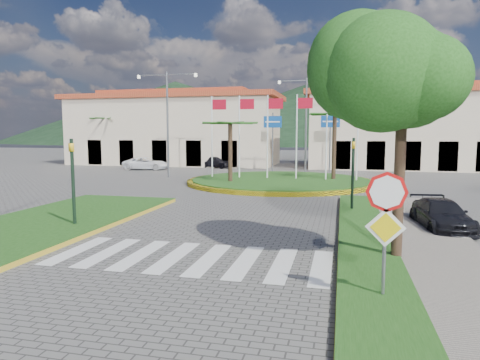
% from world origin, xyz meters
% --- Properties ---
extents(ground, '(160.00, 160.00, 0.00)m').
position_xyz_m(ground, '(0.00, 0.00, 0.00)').
color(ground, '#62605D').
rests_on(ground, ground).
extents(sidewalk_right, '(4.00, 28.00, 0.15)m').
position_xyz_m(sidewalk_right, '(6.00, 2.00, 0.07)').
color(sidewalk_right, gray).
rests_on(sidewalk_right, ground).
extents(verge_right, '(1.60, 28.00, 0.18)m').
position_xyz_m(verge_right, '(4.80, 2.00, 0.09)').
color(verge_right, '#1C4C15').
rests_on(verge_right, ground).
extents(median_left, '(5.00, 14.00, 0.18)m').
position_xyz_m(median_left, '(-6.50, 6.00, 0.09)').
color(median_left, '#1C4C15').
rests_on(median_left, ground).
extents(crosswalk, '(8.00, 3.00, 0.01)m').
position_xyz_m(crosswalk, '(0.00, 4.00, 0.01)').
color(crosswalk, silver).
rests_on(crosswalk, ground).
extents(roundabout_island, '(12.70, 12.70, 6.00)m').
position_xyz_m(roundabout_island, '(0.00, 22.00, 0.17)').
color(roundabout_island, yellow).
rests_on(roundabout_island, ground).
extents(stop_sign, '(0.80, 0.11, 2.65)m').
position_xyz_m(stop_sign, '(4.90, 1.96, 1.79)').
color(stop_sign, slate).
rests_on(stop_sign, ground).
extents(deciduous_tree, '(3.60, 3.60, 6.80)m').
position_xyz_m(deciduous_tree, '(5.50, 5.00, 5.18)').
color(deciduous_tree, black).
rests_on(deciduous_tree, ground).
extents(traffic_light_left, '(0.15, 0.18, 3.20)m').
position_xyz_m(traffic_light_left, '(-5.20, 6.50, 1.94)').
color(traffic_light_left, black).
rests_on(traffic_light_left, ground).
extents(traffic_light_right, '(0.15, 0.18, 3.20)m').
position_xyz_m(traffic_light_right, '(4.50, 12.00, 1.94)').
color(traffic_light_right, black).
rests_on(traffic_light_right, ground).
extents(traffic_light_far, '(0.18, 0.15, 3.20)m').
position_xyz_m(traffic_light_far, '(8.00, 26.00, 1.94)').
color(traffic_light_far, black).
rests_on(traffic_light_far, ground).
extents(direction_sign_west, '(1.60, 0.14, 5.20)m').
position_xyz_m(direction_sign_west, '(-2.00, 30.97, 3.53)').
color(direction_sign_west, slate).
rests_on(direction_sign_west, ground).
extents(direction_sign_east, '(1.60, 0.14, 5.20)m').
position_xyz_m(direction_sign_east, '(3.00, 30.97, 3.53)').
color(direction_sign_east, slate).
rests_on(direction_sign_east, ground).
extents(street_lamp_centre, '(4.80, 0.16, 8.00)m').
position_xyz_m(street_lamp_centre, '(1.00, 30.00, 4.50)').
color(street_lamp_centre, slate).
rests_on(street_lamp_centre, ground).
extents(street_lamp_west, '(4.80, 0.16, 8.00)m').
position_xyz_m(street_lamp_west, '(-9.00, 24.00, 4.50)').
color(street_lamp_west, slate).
rests_on(street_lamp_west, ground).
extents(building_left, '(23.32, 9.54, 8.05)m').
position_xyz_m(building_left, '(-14.00, 38.00, 3.90)').
color(building_left, beige).
rests_on(building_left, ground).
extents(building_right, '(19.08, 9.54, 8.05)m').
position_xyz_m(building_right, '(10.00, 38.00, 3.90)').
color(building_right, beige).
rests_on(building_right, ground).
extents(hill_far_west, '(140.00, 140.00, 22.00)m').
position_xyz_m(hill_far_west, '(-55.00, 140.00, 11.00)').
color(hill_far_west, black).
rests_on(hill_far_west, ground).
extents(hill_far_mid, '(180.00, 180.00, 30.00)m').
position_xyz_m(hill_far_mid, '(15.00, 160.00, 15.00)').
color(hill_far_mid, black).
rests_on(hill_far_mid, ground).
extents(hill_near_back, '(110.00, 110.00, 16.00)m').
position_xyz_m(hill_near_back, '(-10.00, 130.00, 8.00)').
color(hill_near_back, black).
rests_on(hill_near_back, ground).
extents(white_van, '(4.43, 2.48, 1.17)m').
position_xyz_m(white_van, '(-13.78, 30.00, 0.58)').
color(white_van, white).
rests_on(white_van, ground).
extents(car_dark_a, '(3.77, 2.75, 1.19)m').
position_xyz_m(car_dark_a, '(-8.00, 33.70, 0.60)').
color(car_dark_a, black).
rests_on(car_dark_a, ground).
extents(car_dark_b, '(4.21, 1.72, 1.36)m').
position_xyz_m(car_dark_b, '(10.93, 35.34, 0.68)').
color(car_dark_b, black).
rests_on(car_dark_b, ground).
extents(car_side_right, '(1.89, 3.78, 1.05)m').
position_xyz_m(car_side_right, '(7.50, 9.38, 0.53)').
color(car_side_right, black).
rests_on(car_side_right, ground).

